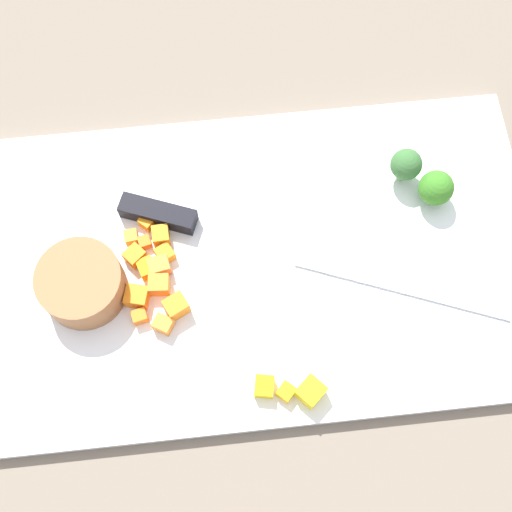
% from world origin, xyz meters
% --- Properties ---
extents(ground_plane, '(4.00, 4.00, 0.00)m').
position_xyz_m(ground_plane, '(0.00, 0.00, 0.00)').
color(ground_plane, '#706557').
extents(cutting_board, '(0.52, 0.30, 0.01)m').
position_xyz_m(cutting_board, '(0.00, 0.00, 0.01)').
color(cutting_board, white).
rests_on(cutting_board, ground_plane).
extents(prep_bowl, '(0.07, 0.07, 0.04)m').
position_xyz_m(prep_bowl, '(-0.15, -0.01, 0.03)').
color(prep_bowl, '#98643D').
rests_on(prep_bowl, cutting_board).
extents(chef_knife, '(0.35, 0.16, 0.02)m').
position_xyz_m(chef_knife, '(-0.00, 0.02, 0.02)').
color(chef_knife, silver).
rests_on(chef_knife, cutting_board).
extents(carrot_dice_0, '(0.02, 0.02, 0.01)m').
position_xyz_m(carrot_dice_0, '(-0.10, 0.00, 0.02)').
color(carrot_dice_0, orange).
rests_on(carrot_dice_0, cutting_board).
extents(carrot_dice_1, '(0.02, 0.02, 0.02)m').
position_xyz_m(carrot_dice_1, '(-0.09, 0.00, 0.02)').
color(carrot_dice_1, orange).
rests_on(carrot_dice_1, cutting_board).
extents(carrot_dice_2, '(0.02, 0.02, 0.02)m').
position_xyz_m(carrot_dice_2, '(-0.07, -0.04, 0.02)').
color(carrot_dice_2, orange).
rests_on(carrot_dice_2, cutting_board).
extents(carrot_dice_3, '(0.02, 0.02, 0.02)m').
position_xyz_m(carrot_dice_3, '(-0.09, -0.02, 0.02)').
color(carrot_dice_3, orange).
rests_on(carrot_dice_3, cutting_board).
extents(carrot_dice_4, '(0.02, 0.02, 0.02)m').
position_xyz_m(carrot_dice_4, '(-0.11, -0.03, 0.02)').
color(carrot_dice_4, orange).
rests_on(carrot_dice_4, cutting_board).
extents(carrot_dice_5, '(0.02, 0.02, 0.02)m').
position_xyz_m(carrot_dice_5, '(-0.08, 0.03, 0.02)').
color(carrot_dice_5, orange).
rests_on(carrot_dice_5, cutting_board).
extents(carrot_dice_6, '(0.01, 0.01, 0.01)m').
position_xyz_m(carrot_dice_6, '(-0.10, 0.03, 0.02)').
color(carrot_dice_6, orange).
rests_on(carrot_dice_6, cutting_board).
extents(carrot_dice_7, '(0.01, 0.01, 0.01)m').
position_xyz_m(carrot_dice_7, '(-0.11, 0.03, 0.02)').
color(carrot_dice_7, orange).
rests_on(carrot_dice_7, cutting_board).
extents(carrot_dice_8, '(0.02, 0.02, 0.01)m').
position_xyz_m(carrot_dice_8, '(-0.08, 0.01, 0.02)').
color(carrot_dice_8, orange).
rests_on(carrot_dice_8, cutting_board).
extents(carrot_dice_9, '(0.02, 0.02, 0.01)m').
position_xyz_m(carrot_dice_9, '(-0.09, -0.05, 0.02)').
color(carrot_dice_9, orange).
rests_on(carrot_dice_9, cutting_board).
extents(carrot_dice_10, '(0.02, 0.02, 0.01)m').
position_xyz_m(carrot_dice_10, '(-0.08, 0.05, 0.02)').
color(carrot_dice_10, orange).
rests_on(carrot_dice_10, cutting_board).
extents(carrot_dice_11, '(0.02, 0.02, 0.01)m').
position_xyz_m(carrot_dice_11, '(-0.11, 0.01, 0.02)').
color(carrot_dice_11, orange).
rests_on(carrot_dice_11, cutting_board).
extents(carrot_dice_12, '(0.01, 0.01, 0.01)m').
position_xyz_m(carrot_dice_12, '(-0.11, -0.04, 0.02)').
color(carrot_dice_12, orange).
rests_on(carrot_dice_12, cutting_board).
extents(carrot_dice_13, '(0.02, 0.02, 0.01)m').
position_xyz_m(carrot_dice_13, '(-0.10, 0.05, 0.02)').
color(carrot_dice_13, orange).
rests_on(carrot_dice_13, cutting_board).
extents(pepper_dice_0, '(0.02, 0.02, 0.01)m').
position_xyz_m(pepper_dice_0, '(-0.01, -0.12, 0.02)').
color(pepper_dice_0, yellow).
rests_on(pepper_dice_0, cutting_board).
extents(pepper_dice_1, '(0.02, 0.02, 0.01)m').
position_xyz_m(pepper_dice_1, '(0.01, -0.12, 0.02)').
color(pepper_dice_1, yellow).
rests_on(pepper_dice_1, cutting_board).
extents(pepper_dice_2, '(0.03, 0.03, 0.02)m').
position_xyz_m(pepper_dice_2, '(0.03, -0.13, 0.02)').
color(pepper_dice_2, yellow).
rests_on(pepper_dice_2, cutting_board).
extents(broccoli_floret_0, '(0.03, 0.03, 0.04)m').
position_xyz_m(broccoli_floret_0, '(0.17, 0.04, 0.03)').
color(broccoli_floret_0, '#89B76B').
rests_on(broccoli_floret_0, cutting_board).
extents(broccoli_floret_1, '(0.03, 0.03, 0.04)m').
position_xyz_m(broccoli_floret_1, '(0.15, 0.07, 0.03)').
color(broccoli_floret_1, '#85B665').
rests_on(broccoli_floret_1, cutting_board).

